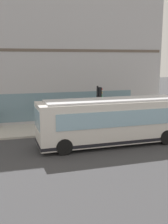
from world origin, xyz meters
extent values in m
plane|color=#38383A|center=(0.00, 0.00, 0.00)|extent=(120.00, 120.00, 0.00)
cube|color=#B2ADA3|center=(4.50, 0.00, 0.07)|extent=(3.80, 40.00, 0.15)
cube|color=#A8A8AD|center=(10.03, 0.00, 5.77)|extent=(7.25, 19.97, 11.55)
cube|color=brown|center=(6.55, 0.00, 6.35)|extent=(0.36, 19.57, 0.24)
cube|color=slate|center=(6.45, 0.00, 1.60)|extent=(0.12, 13.98, 2.40)
cube|color=silver|center=(-0.36, -2.52, 1.60)|extent=(2.71, 10.05, 2.70)
cube|color=silver|center=(-0.36, -2.52, 3.01)|extent=(2.31, 9.04, 0.12)
cube|color=#8CB2C6|center=(-0.46, 2.46, 2.05)|extent=(2.20, 0.13, 1.20)
cube|color=#8CB2C6|center=(0.91, -2.50, 2.00)|extent=(0.23, 8.20, 1.00)
cube|color=#8CB2C6|center=(-1.63, -2.55, 2.00)|extent=(0.23, 8.20, 1.00)
cube|color=black|center=(-0.36, -2.52, 0.43)|extent=(2.75, 10.09, 0.20)
cylinder|color=black|center=(0.72, 1.10, 0.50)|extent=(0.32, 1.01, 1.00)
cylinder|color=black|center=(-1.58, 1.05, 0.50)|extent=(0.32, 1.01, 1.00)
cylinder|color=black|center=(0.86, -5.90, 0.50)|extent=(0.32, 1.01, 1.00)
cylinder|color=black|center=(-1.44, -5.95, 0.50)|extent=(0.32, 1.01, 1.00)
cylinder|color=black|center=(3.28, -2.65, 1.87)|extent=(0.14, 0.14, 3.43)
cube|color=black|center=(3.28, -2.84, 3.03)|extent=(0.32, 0.24, 0.90)
sphere|color=red|center=(3.28, -2.97, 3.31)|extent=(0.20, 0.20, 0.20)
sphere|color=yellow|center=(3.28, -2.97, 3.03)|extent=(0.20, 0.20, 0.20)
sphere|color=green|center=(3.28, -2.97, 2.75)|extent=(0.20, 0.20, 0.20)
cylinder|color=gold|center=(5.78, -3.22, 0.43)|extent=(0.24, 0.24, 0.55)
sphere|color=gold|center=(5.78, -3.22, 0.78)|extent=(0.22, 0.22, 0.22)
cylinder|color=gold|center=(5.78, -3.39, 0.48)|extent=(0.10, 0.12, 0.10)
cylinder|color=gold|center=(5.95, -3.22, 0.48)|extent=(0.12, 0.10, 0.10)
cube|color=#263F99|center=(5.49, -5.13, 0.60)|extent=(0.44, 0.40, 0.90)
cube|color=#8CB2C6|center=(5.49, -5.34, 0.78)|extent=(0.35, 0.03, 0.30)
camera|label=1|loc=(-17.12, 4.27, 5.65)|focal=44.49mm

